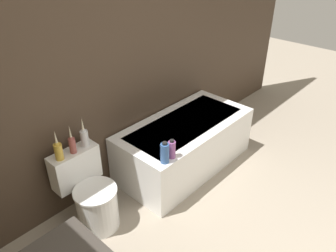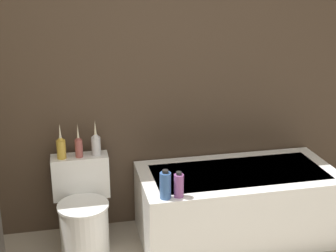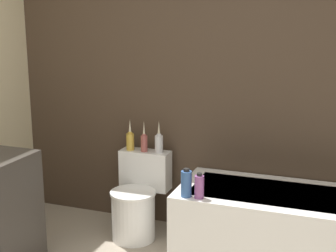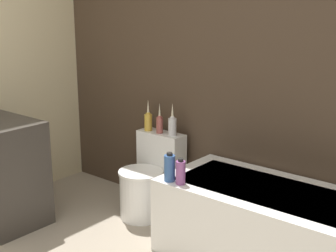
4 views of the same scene
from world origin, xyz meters
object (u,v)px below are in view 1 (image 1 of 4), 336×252
Objects in this scene: bathtub at (185,144)px; toilet at (91,195)px; vase_bronze at (84,136)px; shampoo_bottle_short at (172,149)px; shampoo_bottle_tall at (165,153)px; vase_silver at (72,144)px; vase_gold at (58,150)px.

toilet is at bearing 176.51° from bathtub.
toilet is 0.51m from vase_bronze.
shampoo_bottle_short reaches higher than bathtub.
shampoo_bottle_tall is 0.09m from shampoo_bottle_short.
bathtub is 0.71m from shampoo_bottle_short.
shampoo_bottle_tall is (0.42, -0.54, -0.13)m from vase_bronze.
vase_silver reaches higher than toilet.
bathtub is 8.28× the size of shampoo_bottle_short.
shampoo_bottle_tall is (-0.63, -0.30, 0.37)m from bathtub.
shampoo_bottle_short is (0.51, -0.54, -0.14)m from vase_bronze.
vase_silver is at bearing 90.00° from toilet.
vase_silver is 1.42× the size of shampoo_bottle_short.
vase_gold is 0.26m from vase_bronze.
shampoo_bottle_tall is 1.13× the size of shampoo_bottle_short.
vase_gold reaches higher than shampoo_bottle_short.
shampoo_bottle_short is at bearing -34.61° from vase_gold.
bathtub is 0.79m from shampoo_bottle_tall.
vase_bronze reaches higher than vase_gold.
vase_bronze is (0.25, 0.01, 0.00)m from vase_gold.
bathtub is at bearing 28.85° from shampoo_bottle_short.
toilet is at bearing 149.91° from shampoo_bottle_short.
bathtub is at bearing -10.02° from vase_gold.
vase_bronze reaches higher than shampoo_bottle_short.
toilet reaches higher than bathtub.
shampoo_bottle_short is (0.09, 0.00, -0.01)m from shampoo_bottle_tall.
toilet is (-1.17, 0.07, 0.02)m from bathtub.
vase_gold is 0.94m from shampoo_bottle_short.
shampoo_bottle_short is at bearing 2.17° from shampoo_bottle_tall.
bathtub is at bearing -13.01° from vase_bronze.
vase_silver is at bearing -174.46° from vase_bronze.
toilet is 3.74× the size of shampoo_bottle_short.
shampoo_bottle_tall reaches higher than bathtub.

